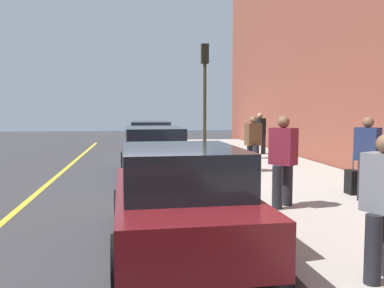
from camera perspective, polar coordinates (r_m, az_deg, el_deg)
The scene contains 13 objects.
ground_plane at distance 11.76m, azimuth -3.71°, elevation -5.19°, with size 56.00×56.00×0.00m, color #333335.
sidewalk at distance 12.42m, azimuth 11.71°, elevation -4.40°, with size 28.00×4.60×0.15m, color #A39E93.
lane_stripe_centre at distance 11.98m, azimuth -19.23°, elevation -5.24°, with size 28.00×0.14×0.01m, color gold.
parked_car_maroon at distance 6.06m, azimuth -1.76°, elevation -7.43°, with size 4.24×2.02×1.51m.
parked_car_navy at distance 12.38m, azimuth -5.34°, elevation -1.15°, with size 4.82×2.04×1.51m.
parked_car_white at distance 18.12m, azimuth -5.70°, elevation 0.74°, with size 4.67×1.95×1.51m.
pedestrian_navy_coat at distance 9.41m, azimuth 22.89°, elevation -1.46°, with size 0.55×0.52×1.74m.
pedestrian_grey_coat at distance 5.04m, azimuth 24.83°, elevation -7.38°, with size 0.52×0.50×1.62m.
pedestrian_black_coat at distance 17.67m, azimuth 9.28°, elevation 1.62°, with size 0.54×0.55×1.73m.
pedestrian_burgundy_coat at distance 8.15m, azimuth 12.38°, elevation -2.00°, with size 0.56×0.53×1.76m.
pedestrian_brown_coat at distance 12.78m, azimuth 8.38°, elevation 0.30°, with size 0.54×0.51×1.68m.
traffic_light_pole at distance 15.28m, azimuth 1.76°, elevation 8.49°, with size 0.35×0.26×4.23m.
rolling_suitcase at distance 9.94m, azimuth 21.13°, elevation -4.88°, with size 0.34×0.22×0.90m.
Camera 1 is at (-11.56, 0.79, 2.04)m, focal length 38.88 mm.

